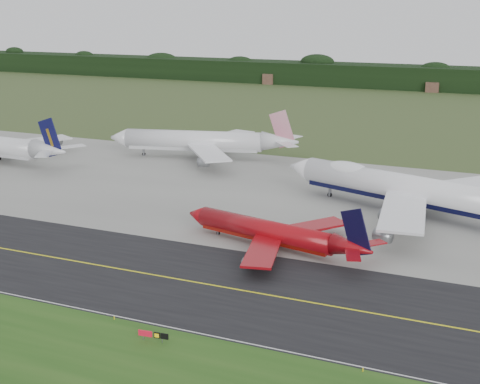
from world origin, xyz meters
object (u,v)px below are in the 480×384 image
at_px(jet_star_tail, 204,141).
at_px(taxiway_sign, 153,335).
at_px(jet_ba_747, 409,189).
at_px(jet_red_737, 274,233).

relative_size(jet_star_tail, taxiway_sign, 12.91).
xyz_separation_m(jet_ba_747, jet_star_tail, (-64.40, 31.84, -0.56)).
xyz_separation_m(jet_ba_747, jet_red_737, (-19.06, -31.19, -2.54)).
bearing_deg(jet_star_tail, taxiway_sign, -67.43).
height_order(jet_red_737, taxiway_sign, jet_red_737).
distance_m(jet_red_737, jet_star_tail, 77.67).
bearing_deg(taxiway_sign, jet_ba_747, 73.08).
bearing_deg(jet_star_tail, jet_ba_747, -26.30).
relative_size(jet_ba_747, taxiway_sign, 14.54).
bearing_deg(jet_red_737, jet_star_tail, 125.74).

